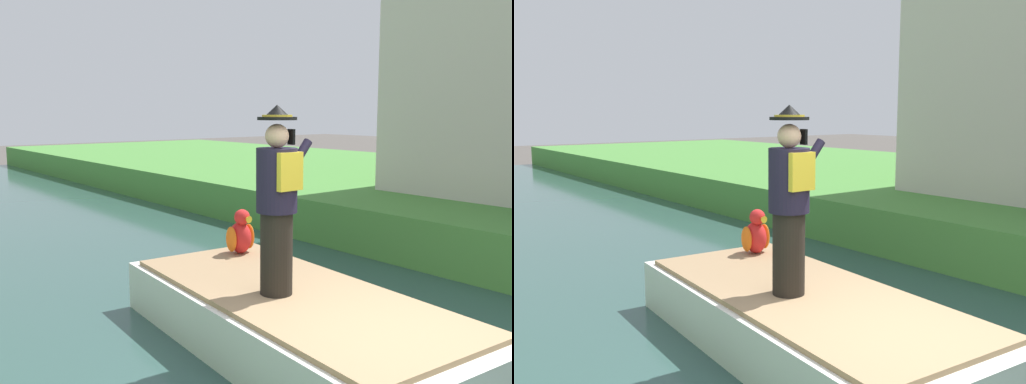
{
  "view_description": "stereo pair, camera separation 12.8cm",
  "coord_description": "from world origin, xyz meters",
  "views": [
    {
      "loc": [
        -3.71,
        -2.6,
        2.51
      ],
      "look_at": [
        0.16,
        2.22,
        1.61
      ],
      "focal_mm": 39.67,
      "sensor_mm": 36.0,
      "label": 1
    },
    {
      "loc": [
        -3.61,
        -2.68,
        2.51
      ],
      "look_at": [
        0.16,
        2.22,
        1.61
      ],
      "focal_mm": 39.67,
      "sensor_mm": 36.0,
      "label": 2
    }
  ],
  "objects": [
    {
      "name": "person_pirate",
      "position": [
        -0.18,
        1.47,
        1.64
      ],
      "size": [
        0.61,
        0.42,
        1.85
      ],
      "rotation": [
        0.0,
        0.0,
        0.22
      ],
      "color": "black",
      "rests_on": "boat"
    },
    {
      "name": "parrot_plush",
      "position": [
        0.51,
        2.96,
        0.95
      ],
      "size": [
        0.36,
        0.35,
        0.57
      ],
      "color": "red",
      "rests_on": "boat"
    },
    {
      "name": "boat",
      "position": [
        0.0,
        1.43,
        0.4
      ],
      "size": [
        2.14,
        4.33,
        0.61
      ],
      "color": "silver",
      "rests_on": "canal_water"
    }
  ]
}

